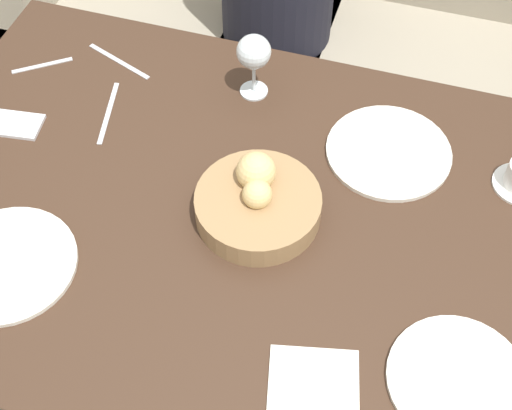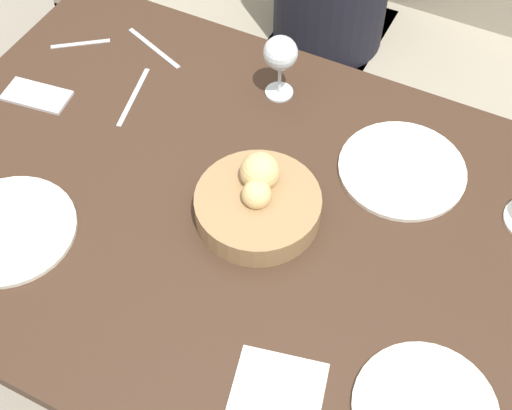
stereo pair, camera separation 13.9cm
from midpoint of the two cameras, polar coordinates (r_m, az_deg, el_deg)
ground_plane at (r=2.09m, az=1.93°, el=-13.88°), size 10.00×10.00×0.00m
dining_table at (r=1.48m, az=2.64°, el=-3.35°), size 1.51×0.99×0.78m
couch at (r=2.49m, az=10.17°, el=12.29°), size 1.90×0.70×0.90m
seated_person at (r=2.27m, az=7.64°, el=14.64°), size 0.34×0.44×1.24m
bread_basket at (r=1.39m, az=2.89°, el=0.12°), size 0.25×0.25×0.12m
plate_near_left at (r=1.44m, az=-16.60°, el=-2.10°), size 0.26×0.26×0.01m
plate_near_right at (r=1.26m, az=16.61°, el=-15.70°), size 0.24×0.24×0.01m
plate_far_center at (r=1.52m, az=14.19°, el=2.61°), size 0.27×0.27×0.01m
wine_glass at (r=1.57m, az=4.56°, el=11.74°), size 0.08×0.08×0.16m
fork_silver at (r=1.76m, az=-5.90°, el=12.27°), size 0.18×0.08×0.00m
knife_silver at (r=1.64m, az=-7.38°, el=8.45°), size 0.05×0.19×0.00m
spoon_coffee at (r=1.80m, az=-11.69°, el=12.40°), size 0.12×0.09×0.00m
napkin at (r=1.23m, az=5.01°, el=-15.23°), size 0.18×0.18×0.00m
cell_phone at (r=1.68m, az=-14.89°, el=8.31°), size 0.16×0.09×0.01m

